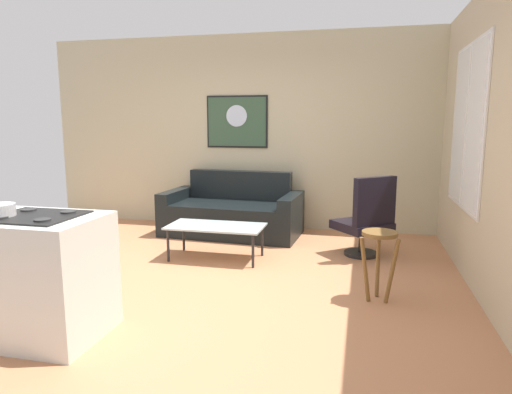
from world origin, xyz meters
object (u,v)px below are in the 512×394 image
at_px(bar_stool, 379,248).
at_px(wall_painting, 237,122).
at_px(coffee_table, 216,228).
at_px(armchair, 367,219).
at_px(couch, 233,214).

distance_m(bar_stool, wall_painting, 3.41).
distance_m(coffee_table, armchair, 1.74).
relative_size(bar_stool, wall_painting, 0.68).
relative_size(coffee_table, armchair, 1.15).
bearing_deg(wall_painting, couch, -81.62).
relative_size(couch, coffee_table, 1.76).
bearing_deg(wall_painting, bar_stool, -52.01).
bearing_deg(coffee_table, bar_stool, -25.57).
bearing_deg(bar_stool, wall_painting, 127.99).
bearing_deg(armchair, bar_stool, -85.67).
bearing_deg(coffee_table, armchair, 15.39).
relative_size(coffee_table, wall_painting, 1.19).
bearing_deg(wall_painting, coffee_table, -82.64).
xyz_separation_m(coffee_table, armchair, (1.67, 0.46, 0.09)).
xyz_separation_m(coffee_table, bar_stool, (1.77, -0.85, 0.12)).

